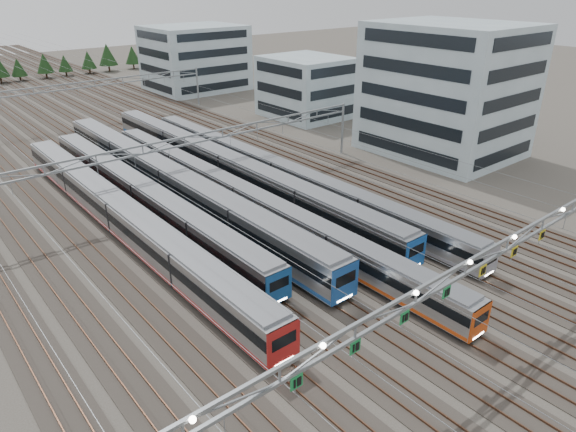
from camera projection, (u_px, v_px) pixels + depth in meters
ground at (452, 350)px, 39.17m from camera, size 400.00×400.00×0.00m
track_bed at (47, 104)px, 108.43m from camera, size 54.00×260.00×5.42m
train_a at (121, 216)px, 56.07m from camera, size 2.98×56.74×3.89m
train_b at (143, 195)px, 61.62m from camera, size 2.79×52.69×3.64m
train_c at (171, 182)px, 65.08m from camera, size 3.16×62.16×4.12m
train_d at (242, 198)px, 61.36m from camera, size 2.58×63.70×3.35m
train_e at (228, 166)px, 70.78m from camera, size 2.95×64.30×3.84m
train_f at (278, 172)px, 69.58m from camera, size 2.53×63.42×3.29m
gantry_near at (466, 272)px, 36.06m from camera, size 56.36×0.61×8.08m
gantry_mid at (185, 148)px, 64.42m from camera, size 56.36×0.36×8.00m
gantry_far at (66, 92)px, 95.87m from camera, size 56.36×0.36×8.00m
depot_bldg_south at (446, 90)px, 79.71m from camera, size 18.00×22.00×19.86m
depot_bldg_mid at (306, 87)px, 102.77m from camera, size 14.00×16.00×11.71m
depot_bldg_north at (195, 58)px, 126.82m from camera, size 22.00×18.00×15.29m
treeline at (7, 66)px, 137.00m from camera, size 100.10×5.60×7.02m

